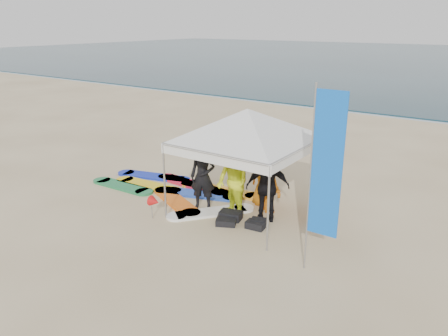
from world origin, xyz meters
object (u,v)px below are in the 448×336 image
object	(u,v)px
person_orange_a	(270,177)
person_seated	(318,203)
person_orange_b	(264,178)
feather_flag	(325,168)
person_black_b	(268,187)
canopy_tent	(247,109)
person_yellow	(233,182)
person_black_a	(203,176)
marker_pennant	(155,202)
surfboard_spread	(178,190)

from	to	relation	value
person_orange_a	person_seated	world-z (taller)	person_orange_a
person_orange_b	feather_flag	size ratio (longest dim) A/B	0.43
person_black_b	canopy_tent	world-z (taller)	canopy_tent
person_yellow	person_orange_b	distance (m)	1.17
person_yellow	canopy_tent	bearing A→B (deg)	98.99
person_seated	person_orange_a	bearing A→B (deg)	94.90
person_yellow	person_black_a	bearing A→B (deg)	-157.51
marker_pennant	person_orange_a	bearing A→B (deg)	45.43
person_yellow	feather_flag	bearing A→B (deg)	0.35
person_black_a	person_orange_b	size ratio (longest dim) A/B	1.13
person_seated	canopy_tent	bearing A→B (deg)	107.10
person_black_a	canopy_tent	bearing A→B (deg)	-0.33
person_black_b	person_black_a	bearing A→B (deg)	-23.01
feather_flag	person_orange_b	bearing A→B (deg)	138.20
person_orange_a	feather_flag	distance (m)	3.42
canopy_tent	person_seated	bearing A→B (deg)	16.70
marker_pennant	surfboard_spread	world-z (taller)	marker_pennant
person_black_a	feather_flag	world-z (taller)	feather_flag
person_yellow	person_black_b	world-z (taller)	person_yellow
person_orange_a	feather_flag	size ratio (longest dim) A/B	0.50
person_seated	feather_flag	size ratio (longest dim) A/B	0.27
person_yellow	person_orange_a	size ratio (longest dim) A/B	1.01
person_seated	marker_pennant	size ratio (longest dim) A/B	1.63
canopy_tent	feather_flag	xyz separation A→B (m)	(2.80, -1.70, -0.54)
person_orange_b	canopy_tent	world-z (taller)	canopy_tent
person_seated	marker_pennant	bearing A→B (deg)	123.55
person_black_a	person_yellow	xyz separation A→B (m)	(0.97, -0.01, 0.04)
person_orange_b	feather_flag	world-z (taller)	feather_flag
person_black_b	person_orange_b	size ratio (longest dim) A/B	1.14
person_orange_a	person_black_b	world-z (taller)	person_orange_a
marker_pennant	surfboard_spread	size ratio (longest dim) A/B	0.12
person_orange_a	person_yellow	bearing A→B (deg)	98.92
person_orange_b	feather_flag	distance (m)	3.82
person_orange_a	marker_pennant	bearing A→B (deg)	87.46
person_yellow	person_orange_b	xyz separation A→B (m)	(0.29, 1.12, -0.15)
person_yellow	marker_pennant	distance (m)	2.06
person_black_b	feather_flag	world-z (taller)	feather_flag
person_orange_b	canopy_tent	size ratio (longest dim) A/B	0.38
feather_flag	marker_pennant	world-z (taller)	feather_flag
canopy_tent	marker_pennant	bearing A→B (deg)	-133.91
person_orange_a	marker_pennant	distance (m)	3.10
canopy_tent	feather_flag	distance (m)	3.32
person_yellow	person_orange_b	bearing A→B (deg)	98.72
surfboard_spread	marker_pennant	bearing A→B (deg)	-66.28
person_black_a	person_seated	distance (m)	3.12
feather_flag	marker_pennant	xyz separation A→B (m)	(-4.48, -0.04, -1.77)
surfboard_spread	feather_flag	bearing A→B (deg)	-18.82
person_orange_a	person_orange_b	size ratio (longest dim) A/B	1.18
surfboard_spread	person_orange_a	bearing A→B (deg)	6.62
person_yellow	canopy_tent	size ratio (longest dim) A/B	0.46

